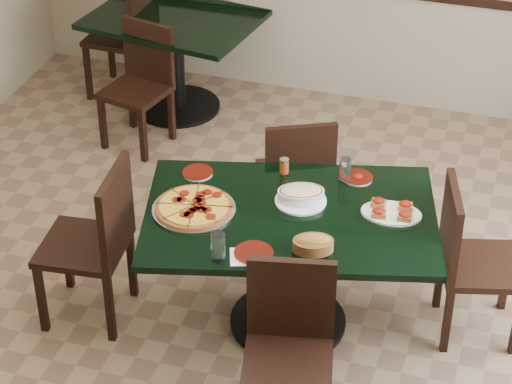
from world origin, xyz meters
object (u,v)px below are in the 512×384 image
(back_chair_left, at_px, (131,29))
(bruschetta_platter, at_px, (391,211))
(chair_near, at_px, (289,340))
(main_table, at_px, (290,242))
(chair_right, at_px, (468,254))
(back_chair_near, at_px, (141,78))
(bread_basket, at_px, (313,244))
(pepperoni_pizza, at_px, (194,207))
(chair_far, at_px, (297,174))
(back_table, at_px, (175,45))
(lasagna_casserole, at_px, (301,194))
(chair_left, at_px, (98,236))

(back_chair_left, relative_size, bruschetta_platter, 2.98)
(back_chair_left, bearing_deg, bruschetta_platter, 50.74)
(chair_near, bearing_deg, main_table, 93.39)
(chair_right, bearing_deg, back_chair_near, 45.68)
(chair_right, relative_size, bread_basket, 3.86)
(back_chair_near, xyz_separation_m, pepperoni_pizza, (1.04, -1.75, 0.28))
(chair_far, relative_size, pepperoni_pizza, 2.03)
(pepperoni_pizza, relative_size, bread_basket, 1.84)
(back_table, height_order, lasagna_casserole, lasagna_casserole)
(back_chair_near, distance_m, bruschetta_platter, 2.54)
(main_table, bearing_deg, back_chair_near, 118.95)
(back_table, height_order, back_chair_near, back_chair_near)
(back_chair_near, bearing_deg, bread_basket, -34.85)
(bruschetta_platter, bearing_deg, main_table, -166.99)
(chair_right, xyz_separation_m, chair_left, (-1.92, -0.47, 0.03))
(chair_far, distance_m, back_chair_left, 2.27)
(chair_far, bearing_deg, pepperoni_pizza, 43.55)
(chair_far, distance_m, back_chair_near, 1.63)
(back_chair_left, xyz_separation_m, bruschetta_platter, (2.37, -2.10, 0.22))
(main_table, xyz_separation_m, lasagna_casserole, (0.02, 0.12, 0.23))
(chair_near, xyz_separation_m, chair_left, (-1.19, 0.44, 0.04))
(chair_near, height_order, pepperoni_pizza, chair_near)
(back_chair_left, bearing_deg, pepperoni_pizza, 32.58)
(back_chair_near, distance_m, pepperoni_pizza, 2.06)
(back_chair_near, xyz_separation_m, bread_basket, (1.72, -1.90, 0.30))
(back_table, relative_size, chair_right, 1.41)
(lasagna_casserole, relative_size, bread_basket, 1.20)
(lasagna_casserole, height_order, bruschetta_platter, lasagna_casserole)
(back_table, distance_m, chair_right, 3.04)
(back_chair_left, xyz_separation_m, lasagna_casserole, (1.90, -2.12, 0.24))
(chair_near, xyz_separation_m, back_chair_left, (-2.06, 2.92, 0.05))
(main_table, bearing_deg, lasagna_casserole, 64.86)
(back_table, distance_m, chair_left, 2.40)
(back_table, height_order, chair_far, chair_far)
(back_table, relative_size, pepperoni_pizza, 2.96)
(lasagna_casserole, bearing_deg, chair_left, 179.32)
(bread_basket, bearing_deg, chair_near, -109.06)
(main_table, distance_m, back_table, 2.58)
(back_table, relative_size, bread_basket, 5.46)
(chair_near, distance_m, back_chair_left, 3.57)
(pepperoni_pizza, bearing_deg, main_table, 13.75)
(chair_far, bearing_deg, main_table, 76.47)
(main_table, xyz_separation_m, chair_left, (-1.00, -0.23, -0.02))
(chair_left, distance_m, back_chair_near, 1.93)
(bread_basket, bearing_deg, lasagna_casserole, 94.74)
(chair_left, relative_size, back_chair_left, 0.99)
(chair_right, bearing_deg, main_table, 90.00)
(chair_far, height_order, bruschetta_platter, chair_far)
(back_table, bearing_deg, chair_left, -70.05)
(bread_basket, xyz_separation_m, bruschetta_platter, (0.31, 0.41, -0.02))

